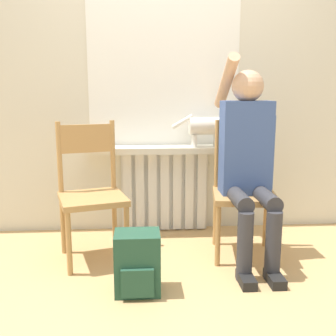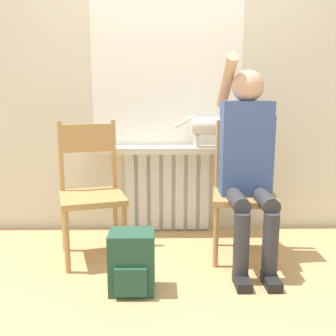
{
  "view_description": "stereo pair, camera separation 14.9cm",
  "coord_description": "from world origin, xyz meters",
  "px_view_note": "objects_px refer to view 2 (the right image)",
  "views": [
    {
      "loc": [
        -0.19,
        -2.09,
        1.17
      ],
      "look_at": [
        0.0,
        0.72,
        0.63
      ],
      "focal_mm": 42.0,
      "sensor_mm": 36.0,
      "label": 1
    },
    {
      "loc": [
        -0.04,
        -2.09,
        1.17
      ],
      "look_at": [
        0.0,
        0.72,
        0.63
      ],
      "focal_mm": 42.0,
      "sensor_mm": 36.0,
      "label": 2
    }
  ],
  "objects_px": {
    "chair_left": "(91,190)",
    "chair_right": "(244,189)",
    "person": "(248,157)",
    "cat": "(210,127)",
    "backpack": "(132,262)"
  },
  "relations": [
    {
      "from": "chair_left",
      "to": "person",
      "type": "distance_m",
      "value": 1.12
    },
    {
      "from": "cat",
      "to": "backpack",
      "type": "height_order",
      "value": "cat"
    },
    {
      "from": "chair_left",
      "to": "person",
      "type": "relative_size",
      "value": 0.68
    },
    {
      "from": "person",
      "to": "backpack",
      "type": "height_order",
      "value": "person"
    },
    {
      "from": "chair_right",
      "to": "cat",
      "type": "xyz_separation_m",
      "value": [
        -0.2,
        0.43,
        0.41
      ]
    },
    {
      "from": "backpack",
      "to": "cat",
      "type": "bearing_deg",
      "value": 59.44
    },
    {
      "from": "chair_left",
      "to": "person",
      "type": "bearing_deg",
      "value": -21.46
    },
    {
      "from": "cat",
      "to": "backpack",
      "type": "xyz_separation_m",
      "value": [
        -0.57,
        -0.96,
        -0.72
      ]
    },
    {
      "from": "chair_left",
      "to": "chair_right",
      "type": "height_order",
      "value": "same"
    },
    {
      "from": "chair_left",
      "to": "chair_right",
      "type": "bearing_deg",
      "value": -16.15
    },
    {
      "from": "person",
      "to": "cat",
      "type": "xyz_separation_m",
      "value": [
        -0.19,
        0.53,
        0.16
      ]
    },
    {
      "from": "chair_left",
      "to": "backpack",
      "type": "distance_m",
      "value": 0.7
    },
    {
      "from": "chair_left",
      "to": "cat",
      "type": "xyz_separation_m",
      "value": [
        0.89,
        0.43,
        0.41
      ]
    },
    {
      "from": "chair_right",
      "to": "cat",
      "type": "height_order",
      "value": "cat"
    },
    {
      "from": "chair_left",
      "to": "chair_right",
      "type": "distance_m",
      "value": 1.09
    }
  ]
}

